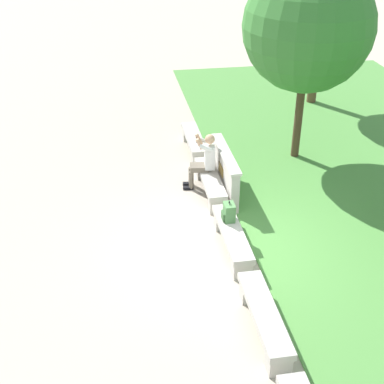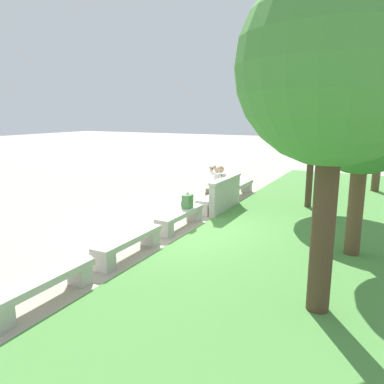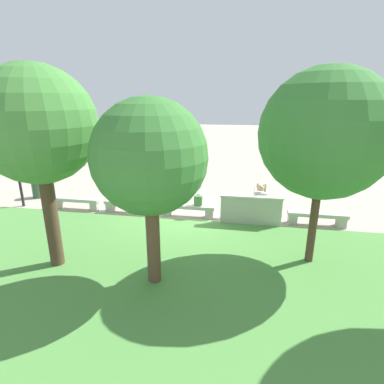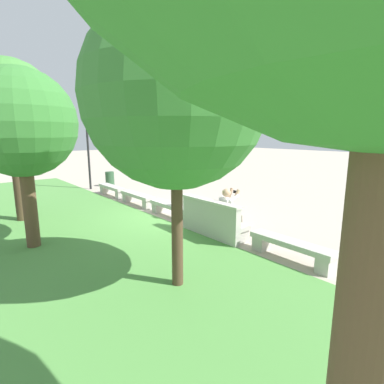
{
  "view_description": "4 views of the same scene",
  "coord_description": "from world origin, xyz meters",
  "views": [
    {
      "loc": [
        8.13,
        -2.12,
        6.16
      ],
      "look_at": [
        -0.75,
        -0.65,
        0.92
      ],
      "focal_mm": 50.0,
      "sensor_mm": 36.0,
      "label": 1
    },
    {
      "loc": [
        8.11,
        4.48,
        2.91
      ],
      "look_at": [
        -0.95,
        -0.16,
        0.76
      ],
      "focal_mm": 35.0,
      "sensor_mm": 36.0,
      "label": 2
    },
    {
      "loc": [
        -1.93,
        9.91,
        4.08
      ],
      "look_at": [
        -0.08,
        -0.35,
        0.82
      ],
      "focal_mm": 28.0,
      "sensor_mm": 36.0,
      "label": 3
    },
    {
      "loc": [
        -7.72,
        5.53,
        2.71
      ],
      "look_at": [
        -0.31,
        -0.63,
        0.81
      ],
      "focal_mm": 28.0,
      "sensor_mm": 36.0,
      "label": 4
    }
  ],
  "objects": [
    {
      "name": "person_photographer",
      "position": [
        -2.51,
        -0.08,
        0.74
      ],
      "size": [
        0.5,
        0.75,
        1.32
      ],
      "color": "black",
      "rests_on": "ground"
    },
    {
      "name": "grass_strip",
      "position": [
        0.0,
        4.38,
        0.01
      ],
      "size": [
        22.71,
        8.0,
        0.03
      ],
      "primitive_type": "cube",
      "color": "#518E42",
      "rests_on": "ground"
    },
    {
      "name": "ground_plane",
      "position": [
        0.0,
        0.0,
        0.0
      ],
      "size": [
        80.0,
        80.0,
        0.0
      ],
      "primitive_type": "plane",
      "color": "#B2A593"
    },
    {
      "name": "tree_behind_wall",
      "position": [
        -3.7,
        2.52,
        3.3
      ],
      "size": [
        3.03,
        3.03,
        4.82
      ],
      "color": "#4C3826",
      "rests_on": "ground"
    },
    {
      "name": "bench_near",
      "position": [
        -2.2,
        0.0,
        0.3
      ],
      "size": [
        1.91,
        0.4,
        0.45
      ],
      "color": "#B7B2A8",
      "rests_on": "ground"
    },
    {
      "name": "tree_right_background",
      "position": [
        0.01,
        4.08,
        2.91
      ],
      "size": [
        2.44,
        2.44,
        4.16
      ],
      "color": "brown",
      "rests_on": "ground"
    },
    {
      "name": "backrest_wall_with_plaque",
      "position": [
        -2.2,
        0.34,
        0.52
      ],
      "size": [
        2.07,
        0.24,
        1.01
      ],
      "color": "#B7B2A8",
      "rests_on": "ground"
    },
    {
      "name": "lamp_post",
      "position": [
        6.65,
        0.09,
        2.48
      ],
      "size": [
        0.28,
        0.28,
        3.78
      ],
      "color": "black",
      "rests_on": "ground"
    },
    {
      "name": "trash_bin",
      "position": [
        6.78,
        -0.99,
        0.38
      ],
      "size": [
        0.44,
        0.44,
        0.75
      ],
      "primitive_type": "cylinder",
      "color": "#2D5133",
      "rests_on": "ground"
    },
    {
      "name": "bench_mid",
      "position": [
        0.0,
        0.0,
        0.3
      ],
      "size": [
        1.91,
        0.4,
        0.45
      ],
      "color": "#B7B2A8",
      "rests_on": "ground"
    },
    {
      "name": "backpack",
      "position": [
        -0.37,
        0.0,
        0.63
      ],
      "size": [
        0.28,
        0.24,
        0.43
      ],
      "color": "#4C7F47",
      "rests_on": "bench_mid"
    },
    {
      "name": "bench_end",
      "position": [
        4.4,
        0.0,
        0.3
      ],
      "size": [
        1.91,
        0.4,
        0.45
      ],
      "color": "#B7B2A8",
      "rests_on": "ground"
    },
    {
      "name": "tree_left_background",
      "position": [
        2.68,
        3.82,
        3.49
      ],
      "size": [
        2.66,
        2.66,
        4.85
      ],
      "color": "#4C3826",
      "rests_on": "ground"
    },
    {
      "name": "bench_far",
      "position": [
        2.2,
        0.0,
        0.3
      ],
      "size": [
        1.91,
        0.4,
        0.45
      ],
      "color": "#B7B2A8",
      "rests_on": "ground"
    },
    {
      "name": "bench_main",
      "position": [
        -4.4,
        0.0,
        0.3
      ],
      "size": [
        1.91,
        0.4,
        0.45
      ],
      "color": "#B7B2A8",
      "rests_on": "ground"
    }
  ]
}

